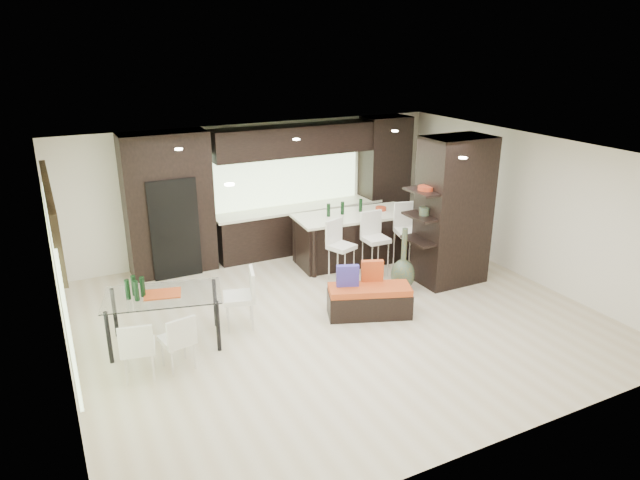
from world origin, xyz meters
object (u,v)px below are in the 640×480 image
kitchen_island (354,238)px  chair_near (177,343)px  stool_left (341,258)px  chair_far (138,351)px  chair_end (239,301)px  stool_mid (375,251)px  floor_vase (404,260)px  dining_table (165,319)px  bench (369,301)px  stool_right (408,243)px

kitchen_island → chair_near: bearing=-145.7°
kitchen_island → stool_left: bearing=-127.4°
chair_far → chair_end: chair_end is taller
stool_mid → kitchen_island: bearing=91.1°
stool_left → floor_vase: size_ratio=0.81×
stool_mid → floor_vase: (0.08, -0.81, 0.09)m
stool_left → dining_table: stool_left is taller
stool_left → chair_end: 2.42m
floor_vase → chair_end: bearing=-179.8°
bench → dining_table: dining_table is taller
kitchen_island → stool_left: size_ratio=2.50×
stool_right → bench: size_ratio=0.79×
chair_far → chair_end: 1.83m
floor_vase → stool_right: bearing=50.8°
stool_left → dining_table: 3.52m
bench → chair_far: bearing=-156.4°
chair_near → stool_left: bearing=14.1°
stool_right → bench: stool_right is taller
chair_far → stool_mid: bearing=29.7°
stool_mid → chair_end: stool_mid is taller
dining_table → chair_near: size_ratio=2.17×
bench → chair_end: bearing=-175.3°
kitchen_island → chair_near: size_ratio=3.11×
stool_right → dining_table: size_ratio=0.64×
dining_table → chair_end: (1.15, 0.00, 0.04)m
kitchen_island → chair_end: bearing=-146.9°
stool_mid → chair_end: (-3.00, -0.82, -0.06)m
stool_right → chair_near: stool_right is taller
stool_right → chair_end: stool_right is taller
stool_left → stool_right: (1.46, -0.02, 0.05)m
bench → floor_vase: bearing=50.1°
stool_left → dining_table: bearing=173.1°
stool_mid → chair_end: 3.11m
stool_left → bench: stool_left is taller
stool_left → chair_far: bearing=-178.5°
stool_left → bench: size_ratio=0.71×
stool_mid → stool_right: stool_right is taller
floor_vase → chair_end: (-3.08, -0.01, -0.15)m
stool_left → stool_mid: bearing=-21.3°
stool_mid → floor_vase: bearing=-83.2°
stool_mid → stool_right: size_ratio=0.94×
stool_left → floor_vase: floor_vase is taller
dining_table → chair_far: 0.92m
stool_right → dining_table: stool_right is taller
stool_right → chair_near: size_ratio=1.38×
floor_vase → chair_far: floor_vase is taller
kitchen_island → chair_end: size_ratio=2.71×
kitchen_island → stool_right: 1.12m
stool_left → floor_vase: (0.81, -0.82, 0.11)m
chair_far → dining_table: bearing=66.7°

